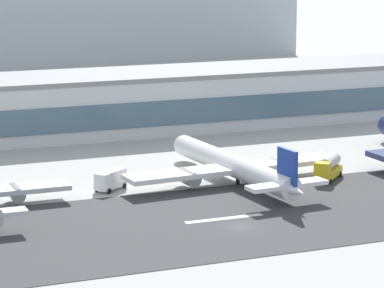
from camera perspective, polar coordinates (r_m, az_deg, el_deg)
ground_plane at (r=137.29m, az=2.84°, el=-4.86°), size 1400.00×1400.00×0.00m
runway_strip at (r=141.42m, az=2.03°, el=-4.35°), size 800.00×35.76×0.08m
runway_centreline_dash_4 at (r=141.23m, az=1.87°, el=-4.35°), size 12.00×1.20×0.01m
terminal_building at (r=208.35m, az=-2.83°, el=2.54°), size 162.21×21.94×12.35m
airliner_navy_tail_gate_1 at (r=161.05m, az=2.64°, el=-1.37°), size 38.57×41.96×8.76m
service_box_truck_0 at (r=157.58m, az=-4.76°, el=-2.06°), size 6.24×5.52×3.25m
service_fuel_truck_1 at (r=165.31m, az=7.91°, el=-1.40°), size 7.95×7.74×3.95m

